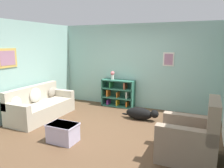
{
  "coord_description": "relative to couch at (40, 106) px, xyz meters",
  "views": [
    {
      "loc": [
        2.11,
        -4.29,
        2.03
      ],
      "look_at": [
        0.0,
        0.4,
        1.05
      ],
      "focal_mm": 35.0,
      "sensor_mm": 36.0,
      "label": 1
    }
  ],
  "objects": [
    {
      "name": "recliner_chair",
      "position": [
        3.94,
        -0.61,
        0.06
      ],
      "size": [
        0.97,
        0.89,
        1.11
      ],
      "color": "gray",
      "rests_on": "ground_plane"
    },
    {
      "name": "vase",
      "position": [
        1.33,
        1.86,
        0.7
      ],
      "size": [
        0.13,
        0.13,
        0.26
      ],
      "color": "silver",
      "rests_on": "bookshelf"
    },
    {
      "name": "wall_left",
      "position": [
        -0.51,
        -0.15,
        0.99
      ],
      "size": [
        0.13,
        5.0,
        2.6
      ],
      "color": "#93BCB2",
      "rests_on": "ground_plane"
    },
    {
      "name": "wall_back",
      "position": [
        2.04,
        2.1,
        0.99
      ],
      "size": [
        5.6,
        0.13,
        2.6
      ],
      "color": "#93BCB2",
      "rests_on": "ground_plane"
    },
    {
      "name": "bookshelf",
      "position": [
        1.52,
        1.89,
        0.11
      ],
      "size": [
        1.05,
        0.34,
        0.86
      ],
      "color": "#2D6B56",
      "rests_on": "ground_plane"
    },
    {
      "name": "ground_plane",
      "position": [
        2.04,
        -0.15,
        -0.31
      ],
      "size": [
        14.0,
        14.0,
        0.0
      ],
      "primitive_type": "plane",
      "color": "brown"
    },
    {
      "name": "couch",
      "position": [
        0.0,
        0.0,
        0.0
      ],
      "size": [
        0.82,
        1.9,
        0.86
      ],
      "color": "#B7AD99",
      "rests_on": "ground_plane"
    },
    {
      "name": "dog",
      "position": [
        2.57,
        0.95,
        -0.14
      ],
      "size": [
        1.03,
        0.3,
        0.33
      ],
      "color": "black",
      "rests_on": "ground_plane"
    },
    {
      "name": "coffee_table",
      "position": [
        1.48,
        -0.99,
        -0.1
      ],
      "size": [
        0.6,
        0.44,
        0.39
      ],
      "color": "#BCB2D1",
      "rests_on": "ground_plane"
    }
  ]
}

